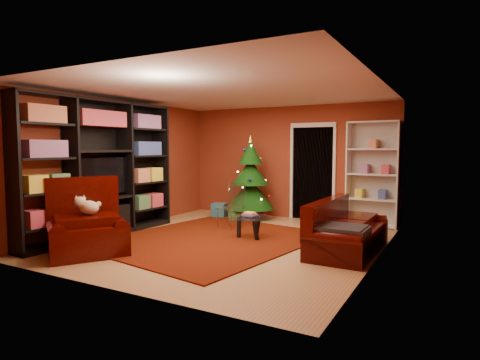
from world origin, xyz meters
The scene contains 18 objects.
floor centered at (0.00, 0.00, -0.03)m, with size 5.00×5.50×0.05m, color #A77847.
ceiling centered at (0.00, 0.00, 2.62)m, with size 5.00×5.50×0.05m, color silver.
wall_back centered at (0.00, 2.77, 1.30)m, with size 5.00×0.05×2.60m, color maroon.
wall_left centered at (-2.52, 0.00, 1.30)m, with size 0.05×5.50×2.60m, color maroon.
wall_right centered at (2.52, 0.00, 1.30)m, with size 0.05×5.50×2.60m, color maroon.
doorway centered at (0.60, 2.73, 1.05)m, with size 1.06×0.60×2.16m, color black, non-canonical shape.
rug centered at (-0.33, -0.11, 0.01)m, with size 3.15×3.67×0.02m, color #561505.
media_unit centered at (-2.27, -0.82, 1.25)m, with size 0.50×3.27×2.50m, color black, non-canonical shape.
christmas_tree centered at (-0.68, 2.15, 0.94)m, with size 1.09×1.09×1.94m, color black, non-canonical shape.
gift_box_teal centered at (-1.44, 2.01, 0.16)m, with size 0.32×0.32×0.32m, color #246270.
gift_box_green centered at (-0.88, 1.77, 0.13)m, with size 0.25×0.25×0.25m, color #266829.
gift_box_red centered at (-0.60, 2.57, 0.12)m, with size 0.24×0.24×0.24m, color maroon.
white_bookshelf centered at (1.95, 2.57, 1.09)m, with size 1.04×0.37×2.24m, color white, non-canonical shape.
armchair centered at (-1.52, -1.78, 0.48)m, with size 1.22×1.22×0.95m, color black, non-canonical shape.
dog centered at (-1.53, -1.71, 0.71)m, with size 0.40×0.30×0.31m, color beige, non-canonical shape.
sofa centered at (2.02, 0.28, 0.41)m, with size 1.93×0.87×0.83m, color black, non-canonical shape.
coffee_table centered at (0.25, 0.35, 0.20)m, with size 0.78×0.78×0.49m, color gray, non-canonical shape.
acrylic_chair centered at (-0.50, 0.90, 0.43)m, with size 0.44×0.48×0.85m, color #66605B, non-canonical shape.
Camera 1 is at (3.51, -6.02, 1.64)m, focal length 30.00 mm.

